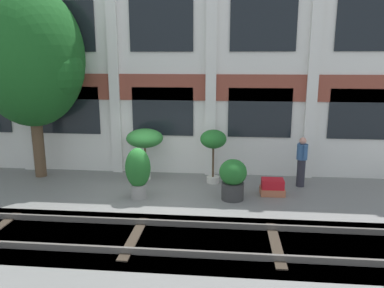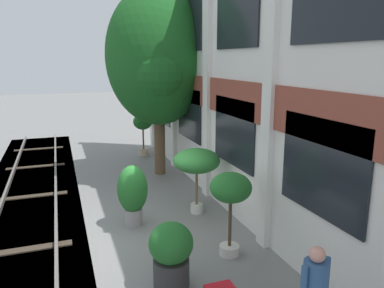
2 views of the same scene
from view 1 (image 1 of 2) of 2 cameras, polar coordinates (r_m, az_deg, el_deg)
ground_plane at (r=11.51m, az=-6.38°, el=-7.91°), size 80.00×80.00×0.00m
apartment_facade at (r=13.39m, az=-4.40°, el=10.52°), size 17.27×0.64×7.06m
rail_tracks at (r=9.17m, az=-9.93°, el=-14.63°), size 24.91×2.80×0.43m
broadleaf_tree at (r=13.78m, az=-23.40°, el=11.70°), size 3.71×3.54×6.48m
potted_plant_glazed_jar at (r=11.06m, az=6.25°, el=-5.17°), size 0.81×0.81×1.22m
potted_plant_stone_basin at (r=11.16m, az=-8.24°, el=-3.82°), size 0.75×0.75×1.53m
potted_plant_tall_urn at (r=12.71m, az=-7.22°, el=0.73°), size 1.24×1.24×1.77m
potted_plant_square_trough at (r=11.76m, az=12.16°, el=-6.47°), size 0.75×0.53×0.49m
potted_plant_terracotta_small at (r=12.30m, az=3.27°, el=0.26°), size 0.86×0.86×1.81m
resident_by_doorway at (r=12.55m, az=16.37°, el=-2.41°), size 0.34×0.52×1.63m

